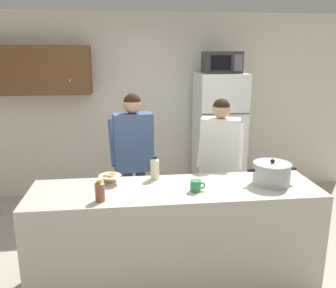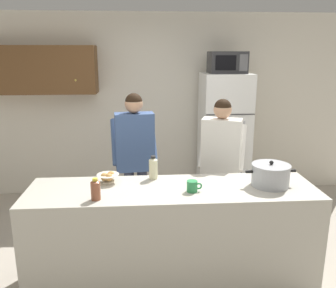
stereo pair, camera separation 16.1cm
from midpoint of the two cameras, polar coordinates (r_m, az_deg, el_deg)
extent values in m
plane|color=#B2A899|center=(3.49, 2.10, -21.38)|extent=(14.00, 14.00, 0.00)
cube|color=silver|center=(5.17, -0.48, 6.28)|extent=(6.00, 0.12, 2.60)
cube|color=brown|center=(5.04, -19.16, 11.35)|extent=(1.47, 0.34, 0.63)
sphere|color=gold|center=(4.78, -13.91, 10.06)|extent=(0.03, 0.03, 0.03)
cube|color=#BCB7A8|center=(3.24, 2.18, -14.78)|extent=(2.50, 0.68, 0.92)
cube|color=white|center=(4.94, 9.97, 0.88)|extent=(0.64, 0.64, 1.79)
cube|color=#333333|center=(4.55, 11.16, 4.72)|extent=(0.63, 0.01, 0.01)
cylinder|color=#B2B2B7|center=(4.68, 13.03, -1.17)|extent=(0.02, 0.02, 0.81)
cube|color=#2D2D30|center=(4.78, 10.59, 12.94)|extent=(0.48, 0.36, 0.28)
cube|color=black|center=(4.59, 10.43, 12.89)|extent=(0.26, 0.01, 0.18)
cube|color=#59595B|center=(4.65, 13.22, 12.77)|extent=(0.11, 0.01, 0.21)
cylinder|color=#33384C|center=(4.05, -3.01, -9.47)|extent=(0.11, 0.11, 0.80)
cylinder|color=#33384C|center=(4.03, -5.09, -9.60)|extent=(0.11, 0.11, 0.80)
cube|color=#3F598C|center=(3.80, -4.24, 0.34)|extent=(0.44, 0.25, 0.63)
sphere|color=tan|center=(3.72, -4.36, 6.50)|extent=(0.19, 0.19, 0.19)
sphere|color=black|center=(3.72, -4.37, 6.87)|extent=(0.18, 0.18, 0.18)
cylinder|color=#3F598C|center=(3.95, -1.44, 0.62)|extent=(0.12, 0.38, 0.49)
cylinder|color=#3F598C|center=(3.91, -7.47, 0.34)|extent=(0.12, 0.38, 0.49)
cylinder|color=#33384C|center=(3.97, 10.47, -10.35)|extent=(0.11, 0.11, 0.78)
cylinder|color=#33384C|center=(3.99, 8.41, -10.18)|extent=(0.11, 0.11, 0.78)
cube|color=white|center=(3.74, 9.88, -0.56)|extent=(0.45, 0.32, 0.61)
sphere|color=tan|center=(3.66, 10.15, 5.51)|extent=(0.19, 0.19, 0.19)
sphere|color=black|center=(3.66, 10.17, 5.87)|extent=(0.18, 0.18, 0.18)
cylinder|color=white|center=(3.85, 13.03, -0.60)|extent=(0.20, 0.37, 0.47)
cylinder|color=white|center=(3.88, 7.07, -0.20)|extent=(0.20, 0.37, 0.47)
cylinder|color=#ADAFB5|center=(3.22, 17.73, -4.98)|extent=(0.32, 0.32, 0.18)
cylinder|color=#ADAFB5|center=(3.19, 17.86, -3.35)|extent=(0.33, 0.33, 0.02)
sphere|color=black|center=(3.18, 17.90, -2.90)|extent=(0.04, 0.04, 0.04)
cube|color=black|center=(3.14, 14.52, -4.39)|extent=(0.06, 0.02, 0.02)
cube|color=black|center=(3.28, 20.92, -4.08)|extent=(0.06, 0.02, 0.02)
cylinder|color=#2D8C4C|center=(2.96, 5.51, -6.88)|extent=(0.09, 0.09, 0.10)
torus|color=#2D8C4C|center=(2.97, 6.60, -6.84)|extent=(0.06, 0.01, 0.06)
cylinder|color=beige|center=(3.18, -8.28, -6.12)|extent=(0.11, 0.11, 0.02)
cone|color=beige|center=(3.17, -8.31, -5.44)|extent=(0.20, 0.20, 0.06)
sphere|color=tan|center=(3.15, -8.89, -5.31)|extent=(0.07, 0.07, 0.07)
sphere|color=tan|center=(3.19, -7.84, -5.03)|extent=(0.07, 0.07, 0.07)
sphere|color=tan|center=(3.13, -8.18, -5.40)|extent=(0.07, 0.07, 0.07)
cylinder|color=beige|center=(3.23, -0.99, -4.16)|extent=(0.08, 0.08, 0.18)
cone|color=beige|center=(3.20, -0.99, -2.39)|extent=(0.08, 0.08, 0.03)
cylinder|color=#262626|center=(3.19, -1.00, -2.12)|extent=(0.04, 0.04, 0.02)
cylinder|color=brown|center=(2.82, -10.11, -7.56)|extent=(0.08, 0.08, 0.15)
cone|color=brown|center=(2.79, -10.19, -5.94)|extent=(0.08, 0.08, 0.02)
cylinder|color=gold|center=(2.79, -10.20, -5.73)|extent=(0.04, 0.04, 0.02)
camera|label=1|loc=(0.08, -88.68, 0.34)|focal=37.39mm
camera|label=2|loc=(0.08, 91.32, -0.34)|focal=37.39mm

